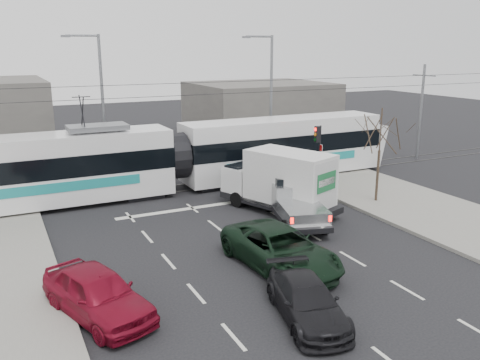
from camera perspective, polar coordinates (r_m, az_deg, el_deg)
name	(u,v)px	position (r m, az deg, el deg)	size (l,w,h in m)	color
ground	(278,241)	(22.39, 4.27, -6.83)	(120.00, 120.00, 0.00)	black
sidewalk_right	(430,211)	(27.79, 20.54, -3.26)	(6.00, 60.00, 0.15)	gray
rails	(195,186)	(30.98, -5.09, -0.68)	(60.00, 1.60, 0.03)	#33302D
building_right	(260,110)	(47.98, 2.25, 7.88)	(12.00, 10.00, 5.00)	#64605B
bare_tree	(380,134)	(27.72, 15.50, 5.02)	(2.40, 2.40, 5.00)	#47382B
traffic_signal	(318,143)	(30.31, 8.76, 4.15)	(0.44, 0.44, 3.60)	black
street_lamp_near	(269,92)	(36.75, 3.26, 9.87)	(2.38, 0.25, 9.00)	slate
street_lamp_far	(100,96)	(34.66, -15.50, 9.07)	(2.38, 0.25, 9.00)	slate
catenary	(193,123)	(30.18, -5.25, 6.42)	(60.00, 0.20, 7.00)	black
tram	(175,157)	(29.68, -7.29, 2.57)	(27.92, 3.02, 5.69)	white
silver_pickup	(293,200)	(24.80, 5.95, -2.20)	(3.46, 5.99, 2.06)	black
box_truck	(281,182)	(25.85, 4.59, -0.20)	(4.35, 6.72, 3.18)	black
navy_pickup	(272,178)	(28.41, 3.62, 0.19)	(3.26, 5.58, 2.22)	black
green_car	(280,249)	(19.51, 4.55, -7.72)	(2.57, 5.58, 1.55)	black
red_car	(97,293)	(16.78, -15.71, -12.14)	(1.86, 4.61, 1.57)	maroon
dark_car	(307,301)	(16.24, 7.52, -13.28)	(1.73, 4.26, 1.23)	black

